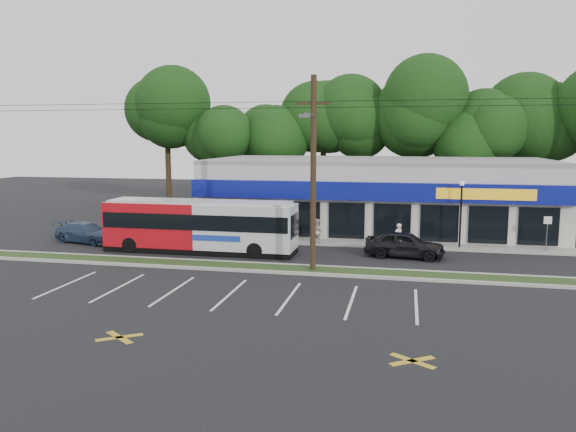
# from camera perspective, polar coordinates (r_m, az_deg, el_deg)

# --- Properties ---
(ground) EXTENTS (120.00, 120.00, 0.00)m
(ground) POSITION_cam_1_polar(r_m,az_deg,el_deg) (29.05, -3.68, -5.80)
(ground) COLOR black
(ground) RESTS_ON ground
(grass_strip) EXTENTS (40.00, 1.60, 0.12)m
(grass_strip) POSITION_cam_1_polar(r_m,az_deg,el_deg) (29.98, -3.17, -5.25)
(grass_strip) COLOR #213817
(grass_strip) RESTS_ON ground
(curb_south) EXTENTS (40.00, 0.25, 0.14)m
(curb_south) POSITION_cam_1_polar(r_m,az_deg,el_deg) (29.18, -3.60, -5.60)
(curb_south) COLOR #9E9E93
(curb_south) RESTS_ON ground
(curb_north) EXTENTS (40.00, 0.25, 0.14)m
(curb_north) POSITION_cam_1_polar(r_m,az_deg,el_deg) (30.77, -2.75, -4.87)
(curb_north) COLOR #9E9E93
(curb_north) RESTS_ON ground
(sidewalk) EXTENTS (32.00, 2.20, 0.10)m
(sidewalk) POSITION_cam_1_polar(r_m,az_deg,el_deg) (36.90, 7.65, -2.80)
(sidewalk) COLOR #9E9E93
(sidewalk) RESTS_ON ground
(strip_mall) EXTENTS (25.00, 12.55, 5.30)m
(strip_mall) POSITION_cam_1_polar(r_m,az_deg,el_deg) (43.33, 9.08, 2.25)
(strip_mall) COLOR #B8B5AA
(strip_mall) RESTS_ON ground
(utility_pole) EXTENTS (50.00, 2.77, 10.00)m
(utility_pole) POSITION_cam_1_polar(r_m,az_deg,el_deg) (28.53, 2.23, 4.96)
(utility_pole) COLOR black
(utility_pole) RESTS_ON ground
(lamp_post) EXTENTS (0.30, 0.30, 4.25)m
(lamp_post) POSITION_cam_1_polar(r_m,az_deg,el_deg) (36.36, 17.17, 0.93)
(lamp_post) COLOR black
(lamp_post) RESTS_ON ground
(sign_post) EXTENTS (0.45, 0.10, 2.23)m
(sign_post) POSITION_cam_1_polar(r_m,az_deg,el_deg) (37.08, 24.85, -1.07)
(sign_post) COLOR #59595E
(sign_post) RESTS_ON ground
(tree_line) EXTENTS (46.76, 6.76, 11.83)m
(tree_line) POSITION_cam_1_polar(r_m,az_deg,el_deg) (53.30, 8.16, 9.54)
(tree_line) COLOR black
(tree_line) RESTS_ON ground
(metrobus) EXTENTS (11.74, 2.54, 3.15)m
(metrobus) POSITION_cam_1_polar(r_m,az_deg,el_deg) (34.32, -8.93, -0.90)
(metrobus) COLOR #B40D17
(metrobus) RESTS_ON ground
(car_dark) EXTENTS (4.73, 2.39, 1.55)m
(car_dark) POSITION_cam_1_polar(r_m,az_deg,el_deg) (33.23, 11.76, -2.83)
(car_dark) COLOR black
(car_dark) RESTS_ON ground
(car_silver) EXTENTS (5.02, 1.80, 1.65)m
(car_silver) POSITION_cam_1_polar(r_m,az_deg,el_deg) (37.94, -14.37, -1.50)
(car_silver) COLOR #9FA2A7
(car_silver) RESTS_ON ground
(car_blue) EXTENTS (4.82, 2.85, 1.31)m
(car_blue) POSITION_cam_1_polar(r_m,az_deg,el_deg) (39.46, -19.79, -1.61)
(car_blue) COLOR navy
(car_blue) RESTS_ON ground
(pedestrian_a) EXTENTS (0.72, 0.70, 1.67)m
(pedestrian_a) POSITION_cam_1_polar(r_m,az_deg,el_deg) (35.25, 11.13, -2.09)
(pedestrian_a) COLOR white
(pedestrian_a) RESTS_ON ground
(pedestrian_b) EXTENTS (0.92, 0.79, 1.66)m
(pedestrian_b) POSITION_cam_1_polar(r_m,az_deg,el_deg) (36.61, 2.92, -1.58)
(pedestrian_b) COLOR #BDAEAA
(pedestrian_b) RESTS_ON ground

